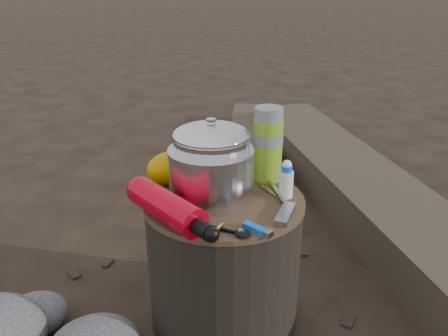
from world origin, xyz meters
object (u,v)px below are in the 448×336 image
log_main (356,185)px  fuel_bottle (166,207)px  stump (224,260)px  camping_pot (212,159)px  thermos (268,144)px  travel_mug (228,153)px

log_main → fuel_bottle: 1.16m
stump → log_main: stump is taller
camping_pot → fuel_bottle: size_ratio=0.65×
log_main → thermos: 0.86m
stump → fuel_bottle: 0.29m
stump → camping_pot: size_ratio=2.13×
camping_pot → travel_mug: 0.16m
stump → travel_mug: 0.31m
log_main → camping_pot: bearing=-142.8°
thermos → travel_mug: bearing=127.6°
log_main → travel_mug: bearing=-147.3°
camping_pot → thermos: bearing=3.8°
log_main → thermos: thermos is taller
fuel_bottle → log_main: bearing=9.1°
travel_mug → log_main: bearing=15.8°
stump → camping_pot: camping_pot is taller
log_main → camping_pot: 1.01m
fuel_bottle → camping_pot: bearing=13.9°
camping_pot → travel_mug: camping_pot is taller
stump → travel_mug: bearing=57.2°
camping_pot → travel_mug: size_ratio=1.68×
camping_pot → stump: bearing=-72.5°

